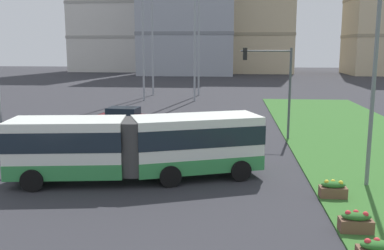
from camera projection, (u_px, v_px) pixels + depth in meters
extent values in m
cube|color=silver|center=(197.00, 142.00, 20.97)|extent=(6.50, 4.46, 2.55)
cube|color=#338C47|center=(197.00, 161.00, 21.13)|extent=(6.52, 4.49, 0.70)
cube|color=#19232D|center=(197.00, 133.00, 20.89)|extent=(6.55, 4.51, 0.90)
cube|color=silver|center=(67.00, 146.00, 20.05)|extent=(5.50, 3.20, 2.55)
cube|color=#338C47|center=(68.00, 166.00, 20.21)|extent=(5.52, 3.22, 0.70)
cube|color=#19232D|center=(67.00, 137.00, 19.97)|extent=(5.54, 3.24, 0.90)
cylinder|color=#383838|center=(135.00, 146.00, 20.19)|extent=(2.40, 2.40, 2.45)
cylinder|color=black|center=(223.00, 158.00, 22.84)|extent=(1.03, 0.62, 1.00)
cylinder|color=black|center=(241.00, 171.00, 20.47)|extent=(1.03, 0.62, 1.00)
cylinder|color=black|center=(160.00, 162.00, 21.96)|extent=(1.03, 0.62, 1.00)
cylinder|color=black|center=(170.00, 176.00, 19.58)|extent=(1.03, 0.62, 1.00)
cylinder|color=black|center=(48.00, 165.00, 21.44)|extent=(1.03, 0.42, 1.00)
cylinder|color=black|center=(32.00, 181.00, 18.98)|extent=(1.03, 0.42, 1.00)
sphere|color=#F9EFC6|center=(247.00, 152.00, 22.77)|extent=(0.24, 0.24, 0.24)
sphere|color=#F9EFC6|center=(262.00, 161.00, 21.06)|extent=(0.24, 0.24, 0.24)
cube|color=maroon|center=(125.00, 120.00, 34.20)|extent=(4.57, 2.26, 0.80)
cube|color=black|center=(123.00, 111.00, 34.11)|extent=(2.54, 1.93, 0.60)
cylinder|color=black|center=(147.00, 122.00, 34.82)|extent=(0.66, 0.29, 0.64)
cylinder|color=black|center=(140.00, 126.00, 33.08)|extent=(0.66, 0.29, 0.64)
cylinder|color=black|center=(112.00, 121.00, 35.41)|extent=(0.66, 0.29, 0.64)
cylinder|color=black|center=(103.00, 125.00, 33.67)|extent=(0.66, 0.29, 0.64)
ellipsoid|color=#2D6B28|center=(377.00, 245.00, 12.52)|extent=(0.99, 0.50, 0.28)
sphere|color=red|center=(368.00, 242.00, 12.52)|extent=(0.20, 0.20, 0.20)
sphere|color=red|center=(377.00, 241.00, 12.58)|extent=(0.20, 0.20, 0.20)
cube|color=brown|center=(356.00, 225.00, 14.72)|extent=(1.10, 0.56, 0.44)
ellipsoid|color=#2D6B28|center=(356.00, 216.00, 14.67)|extent=(0.99, 0.50, 0.28)
sphere|color=red|center=(348.00, 213.00, 14.68)|extent=(0.20, 0.20, 0.20)
sphere|color=red|center=(356.00, 213.00, 14.73)|extent=(0.20, 0.20, 0.20)
sphere|color=red|center=(366.00, 214.00, 14.56)|extent=(0.20, 0.20, 0.20)
cube|color=brown|center=(333.00, 192.00, 18.10)|extent=(1.10, 0.56, 0.44)
ellipsoid|color=#2D6B28|center=(333.00, 185.00, 18.04)|extent=(0.99, 0.50, 0.28)
sphere|color=yellow|center=(327.00, 182.00, 18.05)|extent=(0.20, 0.20, 0.20)
sphere|color=yellow|center=(333.00, 182.00, 18.10)|extent=(0.20, 0.20, 0.20)
sphere|color=yellow|center=(341.00, 183.00, 17.94)|extent=(0.20, 0.20, 0.20)
cylinder|color=#474C51|center=(290.00, 94.00, 29.29)|extent=(0.16, 0.16, 6.19)
cylinder|color=#474C51|center=(266.00, 51.00, 28.93)|extent=(3.35, 0.10, 0.10)
cube|color=black|center=(245.00, 54.00, 29.09)|extent=(0.28, 0.28, 0.80)
sphere|color=red|center=(245.00, 50.00, 29.05)|extent=(0.16, 0.16, 0.16)
sphere|color=yellow|center=(245.00, 54.00, 29.09)|extent=(0.16, 0.16, 0.16)
sphere|color=green|center=(245.00, 58.00, 29.14)|extent=(0.16, 0.16, 0.16)
cylinder|color=slate|center=(373.00, 87.00, 18.98)|extent=(0.18, 0.18, 9.07)
cube|color=#A4A099|center=(110.00, 37.00, 114.38)|extent=(18.49, 15.29, 0.70)
cube|color=#A4A099|center=(109.00, 5.00, 112.90)|extent=(18.49, 15.29, 0.70)
cube|color=gray|center=(187.00, 34.00, 98.86)|extent=(21.24, 14.56, 0.70)
cube|color=#9C8D6E|center=(255.00, 35.00, 107.89)|extent=(17.92, 17.33, 0.70)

